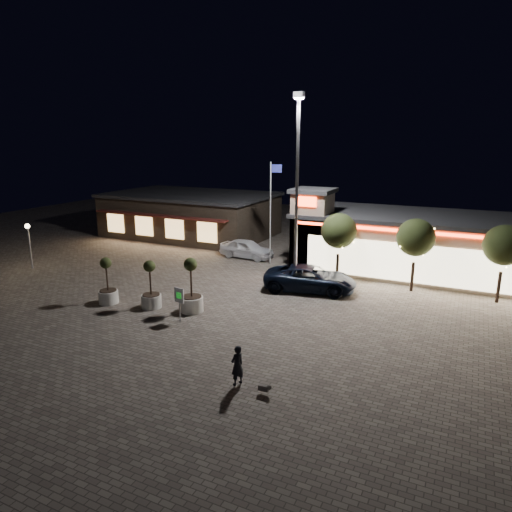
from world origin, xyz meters
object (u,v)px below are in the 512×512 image
at_px(pickup_truck, 310,279).
at_px(white_sedan, 247,249).
at_px(planter_mid, 151,293).
at_px(valet_sign, 179,298).
at_px(pedestrian, 237,365).
at_px(planter_left, 108,289).

height_order(pickup_truck, white_sedan, pickup_truck).
relative_size(planter_mid, valet_sign, 1.51).
xyz_separation_m(white_sedan, valet_sign, (2.91, -13.84, 0.55)).
xyz_separation_m(pedestrian, planter_mid, (-8.63, 5.50, 0.05)).
relative_size(pedestrian, valet_sign, 0.88).
relative_size(pedestrian, planter_left, 0.59).
distance_m(planter_mid, valet_sign, 2.97).
height_order(white_sedan, planter_left, planter_left).
height_order(pedestrian, planter_left, planter_left).
bearing_deg(white_sedan, planter_left, 172.86).
xyz_separation_m(white_sedan, planter_left, (-2.66, -13.31, 0.10)).
relative_size(pickup_truck, pedestrian, 3.54).
bearing_deg(pedestrian, pickup_truck, -152.20).
height_order(pickup_truck, planter_mid, planter_mid).
xyz_separation_m(white_sedan, planter_mid, (0.17, -12.79, 0.10)).
distance_m(pedestrian, valet_sign, 7.40).
xyz_separation_m(pickup_truck, planter_left, (-10.24, -7.48, 0.06)).
xyz_separation_m(pickup_truck, pedestrian, (1.22, -12.47, 0.01)).
bearing_deg(pickup_truck, planter_mid, 122.16).
bearing_deg(pickup_truck, planter_left, 115.06).
xyz_separation_m(planter_left, valet_sign, (5.57, -0.53, 0.46)).
bearing_deg(pickup_truck, pedestrian, 174.49).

